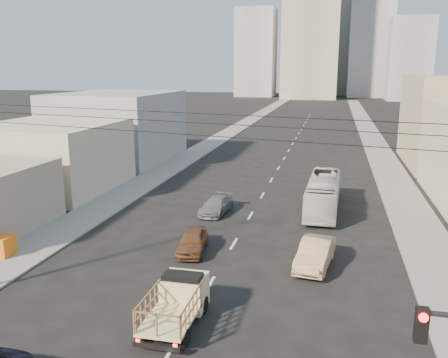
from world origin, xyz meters
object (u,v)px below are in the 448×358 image
at_px(city_bus, 323,194).
at_px(sedan_brown, 192,241).
at_px(sedan_tan, 315,253).
at_px(sedan_grey, 216,205).
at_px(flatbed_pickup, 177,300).

xyz_separation_m(city_bus, sedan_brown, (-7.37, -10.45, -0.66)).
bearing_deg(sedan_tan, sedan_grey, 140.31).
height_order(flatbed_pickup, sedan_tan, flatbed_pickup).
height_order(flatbed_pickup, sedan_grey, flatbed_pickup).
bearing_deg(sedan_tan, flatbed_pickup, -118.35).
bearing_deg(city_bus, sedan_brown, -123.52).
distance_m(city_bus, sedan_grey, 8.30).
bearing_deg(flatbed_pickup, sedan_brown, 102.21).
relative_size(city_bus, sedan_brown, 2.43).
distance_m(sedan_brown, sedan_tan, 7.27).
distance_m(flatbed_pickup, sedan_tan, 9.32).
height_order(city_bus, sedan_tan, city_bus).
relative_size(flatbed_pickup, sedan_tan, 0.96).
height_order(sedan_brown, sedan_tan, sedan_tan).
distance_m(city_bus, sedan_brown, 12.80).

